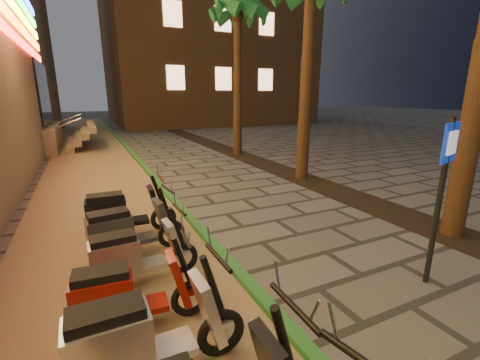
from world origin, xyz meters
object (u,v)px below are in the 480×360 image
scooter_7 (133,256)px  scooter_9 (121,212)px  scooter_6 (126,295)px  pedestrian_sign (443,180)px  scooter_5 (140,338)px  scooter_8 (126,231)px

scooter_7 → scooter_9: (0.04, 1.82, 0.04)m
scooter_7 → scooter_6: bearing=-105.3°
pedestrian_sign → scooter_6: (-4.14, 0.87, -1.10)m
scooter_5 → scooter_8: bearing=85.1°
scooter_7 → scooter_8: size_ratio=0.94×
pedestrian_sign → scooter_5: pedestrian_sign is taller
pedestrian_sign → scooter_9: 5.43m
scooter_9 → scooter_7: bearing=-88.7°
pedestrian_sign → scooter_6: bearing=152.7°
pedestrian_sign → scooter_9: size_ratio=1.44×
pedestrian_sign → scooter_8: pedestrian_sign is taller
scooter_7 → scooter_8: 0.90m
scooter_5 → scooter_6: size_ratio=1.09×
scooter_6 → scooter_7: bearing=82.5°
scooter_6 → scooter_9: bearing=89.8°
scooter_8 → scooter_9: scooter_9 is taller
pedestrian_sign → scooter_5: (-4.11, 0.05, -1.05)m
scooter_5 → scooter_9: 3.59m
pedestrian_sign → scooter_9: (-3.90, 3.63, -1.06)m
scooter_8 → scooter_7: bearing=-97.9°
pedestrian_sign → scooter_8: 4.88m
pedestrian_sign → scooter_9: bearing=121.6°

